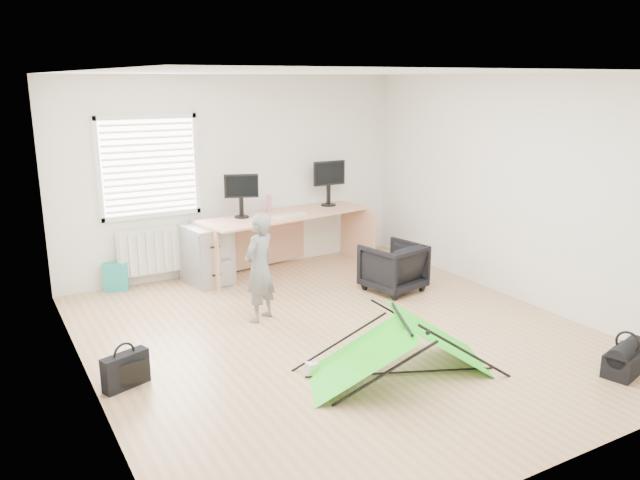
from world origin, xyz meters
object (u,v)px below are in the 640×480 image
office_chair (393,267)px  laptop_bag (126,370)px  filing_cabinet (206,254)px  desk (286,242)px  kite (401,347)px  thermos (269,203)px  person (259,268)px  storage_crate (389,278)px  duffel_bag (625,362)px  monitor_right (329,189)px  monitor_left (241,202)px

office_chair → laptop_bag: office_chair is taller
filing_cabinet → office_chair: (1.95, -1.50, -0.08)m
desk → kite: bearing=-107.7°
filing_cabinet → thermos: thermos is taller
kite → person: bearing=130.4°
thermos → kite: size_ratio=0.14×
kite → storage_crate: 2.49m
desk → kite: size_ratio=1.38×
duffel_bag → monitor_right: bearing=81.2°
filing_cabinet → kite: bearing=-88.4°
filing_cabinet → monitor_left: monitor_left is taller
monitor_left → person: (-0.46, -1.58, -0.43)m
office_chair → thermos: bearing=-71.3°
monitor_right → person: size_ratio=0.41×
person → kite: person is taller
person → duffel_bag: size_ratio=2.50×
monitor_left → storage_crate: size_ratio=1.01×
filing_cabinet → duffel_bag: filing_cabinet is taller
filing_cabinet → kite: 3.50m
thermos → filing_cabinet: bearing=-170.4°
desk → monitor_right: (0.80, 0.19, 0.66)m
duffel_bag → desk: bearing=91.4°
kite → monitor_left: bearing=115.4°
desk → monitor_right: monitor_right is taller
monitor_right → laptop_bag: size_ratio=1.20×
filing_cabinet → office_chair: 2.46m
duffel_bag → office_chair: bearing=84.4°
kite → storage_crate: (1.37, 2.07, -0.15)m
person → storage_crate: size_ratio=2.75×
desk → thermos: size_ratio=9.81×
monitor_left → person: 1.70m
kite → laptop_bag: 2.47m
thermos → storage_crate: bearing=-57.2°
person → monitor_left: bearing=-135.5°
monitor_right → duffel_bag: monitor_right is taller
desk → thermos: 0.60m
thermos → kite: 3.69m
office_chair → laptop_bag: bearing=3.7°
office_chair → person: person is taller
monitor_left → storage_crate: (1.47, -1.37, -0.92)m
desk → laptop_bag: size_ratio=5.77×
office_chair → kite: office_chair is taller
monitor_left → thermos: 0.52m
thermos → monitor_left: bearing=-161.5°
filing_cabinet → duffel_bag: (2.44, -4.45, -0.28)m
thermos → person: person is taller
filing_cabinet → office_chair: filing_cabinet is taller
storage_crate → laptop_bag: laptop_bag is taller
monitor_left → kite: 3.53m
monitor_left → laptop_bag: bearing=-110.2°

